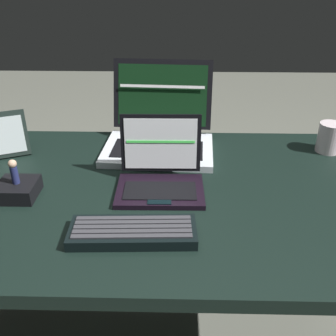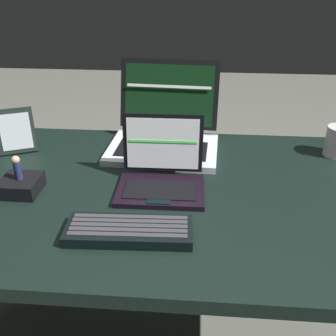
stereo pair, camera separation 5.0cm
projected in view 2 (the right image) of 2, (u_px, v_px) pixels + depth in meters
The scene contains 7 objects.
desk at pixel (146, 211), 1.18m from camera, with size 1.54×0.83×0.70m.
laptop_front at pixel (161, 175), 1.12m from camera, with size 0.25×0.20×0.20m.
laptop_rear at pixel (165, 132), 1.36m from camera, with size 0.39×0.36×0.28m.
external_keyboard at pixel (129, 230), 0.94m from camera, with size 0.31×0.12×0.03m.
photo_frame at pixel (16, 131), 1.32m from camera, with size 0.13×0.09×0.15m.
figurine_stand at pixel (21, 185), 1.12m from camera, with size 0.11×0.11×0.04m, color black.
figurine at pixel (17, 167), 1.09m from camera, with size 0.02×0.02×0.07m.
Camera 2 is at (0.14, -0.97, 1.30)m, focal length 41.46 mm.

